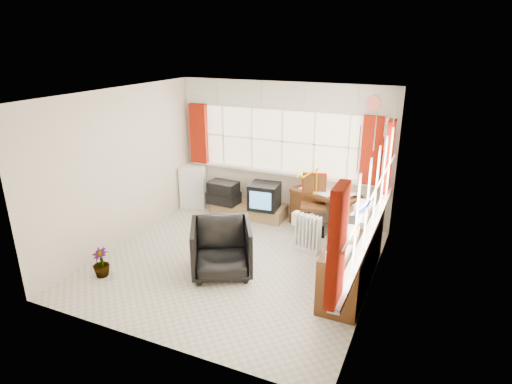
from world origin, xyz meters
TOP-DOWN VIEW (x-y plane):
  - ground at (0.00, 0.00)m, footprint 4.00×4.00m
  - room_walls at (0.00, 0.00)m, footprint 4.00×4.00m
  - window_back at (0.00, 1.94)m, footprint 3.70×0.12m
  - window_right at (1.94, 0.00)m, footprint 0.12×3.70m
  - curtains at (0.92, 0.93)m, footprint 3.83×3.83m
  - overhead_cabinets at (0.98, 0.98)m, footprint 3.98×3.98m
  - desk at (0.90, 1.78)m, footprint 1.28×0.90m
  - desk_lamp at (0.76, 1.63)m, footprint 0.19×0.17m
  - task_chair at (0.74, 1.59)m, footprint 0.53×0.55m
  - office_chair at (-0.02, -0.35)m, footprint 1.14×1.15m
  - radiator at (0.91, 0.76)m, footprint 0.45×0.25m
  - credenza at (1.73, 0.20)m, footprint 0.50×2.00m
  - file_tray at (1.61, 0.28)m, footprint 0.37×0.41m
  - tv_bench at (-0.55, 1.72)m, footprint 1.40×0.50m
  - crt_tv at (-0.20, 1.62)m, footprint 0.56×0.53m
  - hifi_stack at (-1.00, 1.55)m, footprint 0.61×0.41m
  - mini_fridge at (-1.80, 1.80)m, footprint 0.61×0.61m
  - spray_bottle_a at (-0.40, 1.66)m, footprint 0.14×0.14m
  - spray_bottle_b at (-0.76, 0.99)m, footprint 0.13×0.13m
  - flower_vase at (-1.55, -1.12)m, footprint 0.25×0.25m

SIDE VIEW (x-z plane):
  - ground at x=0.00m, z-range 0.00..0.00m
  - spray_bottle_b at x=-0.76m, z-range 0.00..0.20m
  - tv_bench at x=-0.55m, z-range 0.00..0.25m
  - spray_bottle_a at x=-0.40m, z-range 0.00..0.32m
  - flower_vase at x=-1.55m, z-range 0.00..0.42m
  - radiator at x=0.91m, z-range -0.06..0.57m
  - desk at x=0.90m, z-range 0.02..0.73m
  - office_chair at x=-0.02m, z-range 0.00..0.78m
  - credenza at x=1.73m, z-range -0.03..0.82m
  - mini_fridge at x=-1.80m, z-range 0.00..0.83m
  - hifi_stack at x=-1.00m, z-range 0.24..0.66m
  - crt_tv at x=-0.20m, z-range 0.25..0.72m
  - task_chair at x=0.74m, z-range 0.03..1.05m
  - file_tray at x=1.61m, z-range 0.75..0.86m
  - window_back at x=0.00m, z-range -0.85..2.75m
  - window_right at x=1.94m, z-range -0.85..2.75m
  - desk_lamp at x=0.76m, z-range 0.76..1.24m
  - curtains at x=0.92m, z-range 0.88..2.03m
  - room_walls at x=0.00m, z-range -0.50..3.50m
  - overhead_cabinets at x=0.98m, z-range 2.01..2.49m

